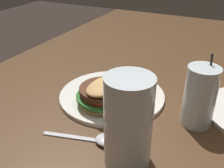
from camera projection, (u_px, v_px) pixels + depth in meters
The scene contains 5 objects.
dining_table at pixel (176, 114), 0.75m from camera, with size 1.67×1.18×0.77m.
meal_plate_near at pixel (110, 93), 0.65m from camera, with size 0.27×0.27×0.09m.
beer_glass at pixel (128, 124), 0.45m from camera, with size 0.09×0.09×0.17m.
juice_glass at pixel (199, 98), 0.56m from camera, with size 0.07×0.07×0.16m.
spoon at pixel (104, 140), 0.53m from camera, with size 0.07×0.17×0.01m.
Camera 1 is at (0.64, 0.11, 1.13)m, focal length 42.00 mm.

